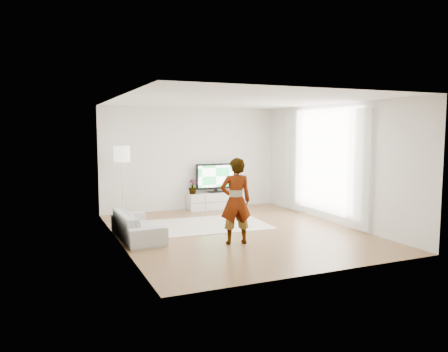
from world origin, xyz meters
name	(u,v)px	position (x,y,z in m)	size (l,w,h in m)	color
floor	(237,232)	(0.00, 0.00, 0.00)	(6.00, 6.00, 0.00)	olive
ceiling	(238,101)	(0.00, 0.00, 2.80)	(6.00, 6.00, 0.00)	white
wall_left	(119,172)	(-2.50, 0.00, 1.40)	(0.02, 6.00, 2.80)	silver
wall_right	(334,164)	(2.50, 0.00, 1.40)	(0.02, 6.00, 2.80)	silver
wall_back	(192,159)	(0.00, 3.00, 1.40)	(5.00, 0.02, 2.80)	silver
wall_front	(322,183)	(0.00, -3.00, 1.40)	(5.00, 0.02, 2.80)	silver
window	(325,161)	(2.48, 0.30, 1.45)	(0.01, 2.60, 2.50)	white
curtain_near	(359,169)	(2.40, -1.00, 1.35)	(0.04, 0.70, 2.60)	white
curtain_far	(293,161)	(2.40, 1.60, 1.35)	(0.04, 0.70, 2.60)	white
media_console	(216,201)	(0.63, 2.76, 0.23)	(1.62, 0.46, 0.46)	silver
television	(216,177)	(0.63, 2.79, 0.89)	(1.15, 0.23, 0.80)	black
game_console	(239,187)	(1.34, 2.76, 0.57)	(0.06, 0.17, 0.23)	white
potted_plant	(193,187)	(-0.06, 2.77, 0.65)	(0.22, 0.22, 0.40)	#3F7238
rug	(209,225)	(-0.31, 0.88, 0.01)	(2.59, 1.87, 0.01)	beige
player	(236,201)	(-0.47, -0.92, 0.84)	(0.60, 0.40, 1.65)	#334772
sofa	(138,225)	(-2.10, 0.28, 0.27)	(1.85, 0.72, 0.54)	#B2B3AE
floor_lamp	(122,157)	(-1.99, 2.48, 1.52)	(0.40, 0.40, 1.80)	silver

